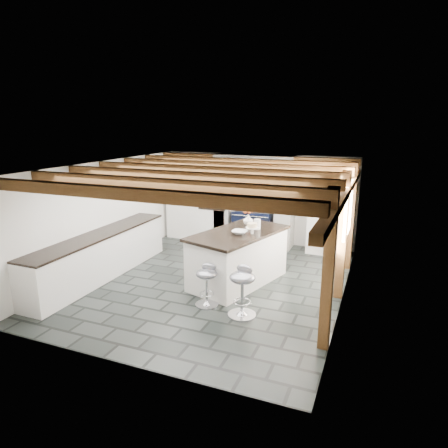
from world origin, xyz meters
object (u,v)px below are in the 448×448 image
at_px(kitchen_island, 238,257).
at_px(bar_stool_near, 243,285).
at_px(range_cooker, 253,227).
at_px(bar_stool_far, 207,280).

xyz_separation_m(kitchen_island, bar_stool_near, (0.55, -1.31, 0.00)).
height_order(range_cooker, bar_stool_near, range_cooker).
bearing_deg(bar_stool_near, range_cooker, 118.25).
relative_size(kitchen_island, bar_stool_near, 2.69).
bearing_deg(range_cooker, bar_stool_far, -84.65).
bearing_deg(bar_stool_near, bar_stool_far, -178.27).
xyz_separation_m(kitchen_island, bar_stool_far, (-0.15, -1.17, -0.07)).
height_order(kitchen_island, bar_stool_near, kitchen_island).
distance_m(range_cooker, bar_stool_near, 3.96).
distance_m(bar_stool_near, bar_stool_far, 0.72).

